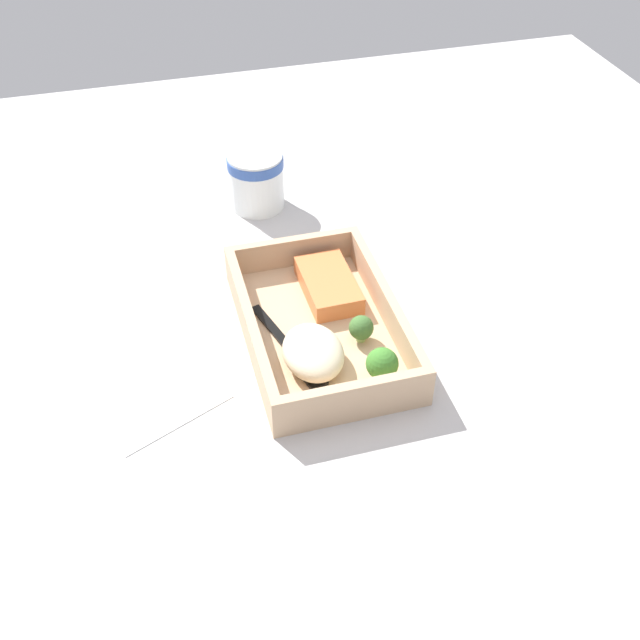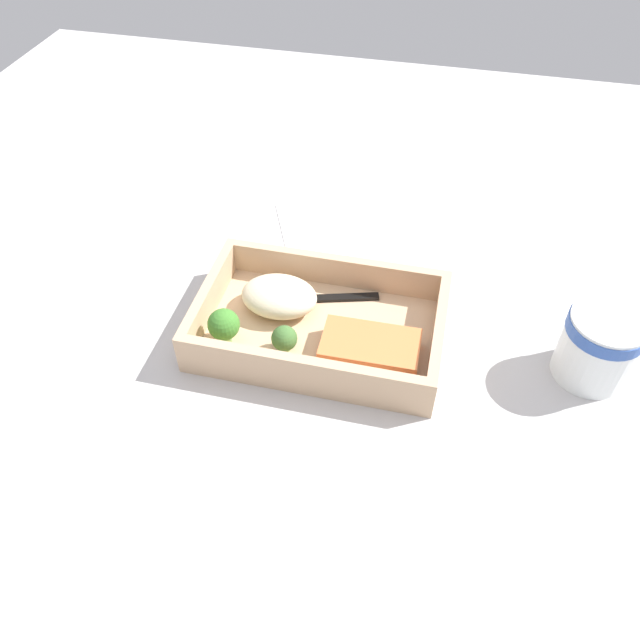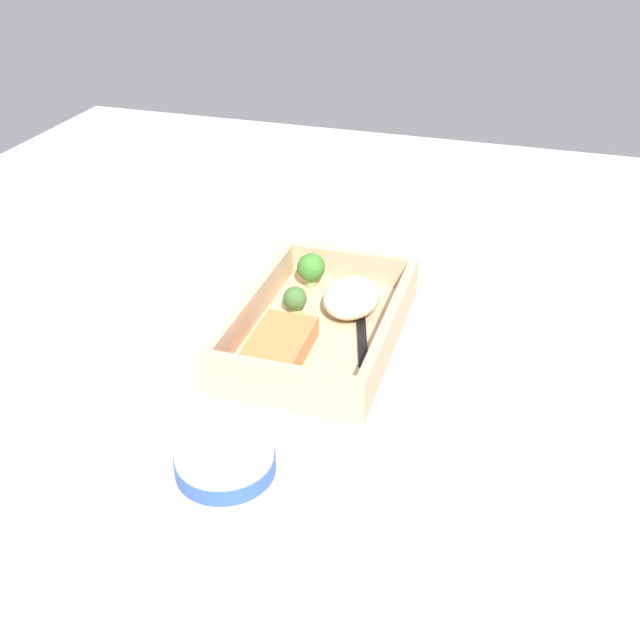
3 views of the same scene
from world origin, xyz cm
name	(u,v)px [view 3 (image 3 of 3)]	position (x,y,z in cm)	size (l,w,h in cm)	color
ground_plane	(320,346)	(0.00, 0.00, -1.00)	(160.00, 160.00, 2.00)	#B6B3B2
takeout_tray	(320,335)	(0.00, 0.00, 0.60)	(28.76, 18.34, 1.20)	tan
tray_rim	(320,316)	(0.00, 0.00, 3.27)	(28.76, 18.34, 4.14)	tan
salmon_fillet	(279,346)	(-6.50, 2.91, 2.47)	(11.06, 6.32, 2.53)	orange
mashed_potatoes	(352,297)	(5.65, -2.38, 3.13)	(9.32, 7.04, 3.87)	beige
broccoli_floret_1	(311,268)	(10.29, 4.41, 3.85)	(3.73, 3.73, 4.63)	#7AA15C
broccoli_floret_2	(295,299)	(3.17, 4.25, 3.13)	(3.01, 3.01, 3.51)	#8BAB62
fork	(362,322)	(3.10, -4.45, 1.42)	(15.63, 5.99, 0.44)	black
paper_cup	(227,486)	(-31.02, -1.40, 4.82)	(8.38, 8.38, 8.63)	white
receipt_slip	(493,338)	(6.15, -20.18, 0.12)	(8.30, 13.76, 0.24)	white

